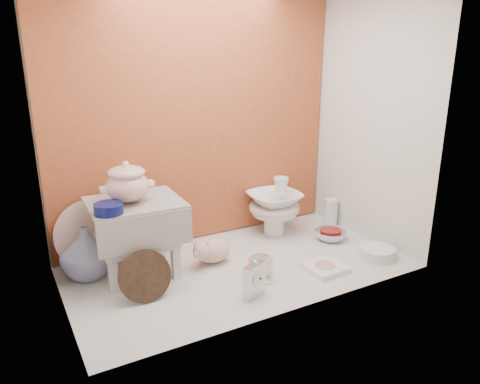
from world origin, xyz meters
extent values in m
plane|color=silver|center=(0.00, 0.00, 0.00)|extent=(1.80, 1.80, 0.00)
cube|color=#AE562B|center=(0.00, 0.50, 0.75)|extent=(1.80, 0.06, 1.50)
cube|color=silver|center=(-0.90, 0.00, 0.75)|extent=(0.06, 1.00, 1.50)
cube|color=silver|center=(0.90, 0.00, 0.75)|extent=(0.06, 1.00, 1.50)
cylinder|color=#090F48|center=(-0.65, 0.07, 0.43)|extent=(0.17, 0.17, 0.05)
imported|color=silver|center=(-0.74, 0.28, 0.14)|extent=(0.33, 0.33, 0.28)
cube|color=silver|center=(-0.08, -0.31, 0.09)|extent=(0.13, 0.09, 0.19)
ellipsoid|color=#D2AA94|center=(-0.10, 0.11, 0.07)|extent=(0.25, 0.17, 0.15)
cylinder|color=white|center=(0.04, -0.16, 0.01)|extent=(0.20, 0.20, 0.01)
imported|color=white|center=(0.04, -0.16, 0.06)|extent=(0.16, 0.16, 0.10)
cube|color=white|center=(0.39, -0.26, 0.01)|extent=(0.20, 0.20, 0.03)
cylinder|color=white|center=(0.75, -0.28, 0.03)|extent=(0.22, 0.22, 0.06)
imported|color=silver|center=(0.68, 0.05, 0.03)|extent=(0.24, 0.24, 0.06)
cylinder|color=silver|center=(0.84, 0.24, 0.09)|extent=(0.10, 0.10, 0.18)
camera|label=1|loc=(-1.09, -1.97, 1.13)|focal=34.02mm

